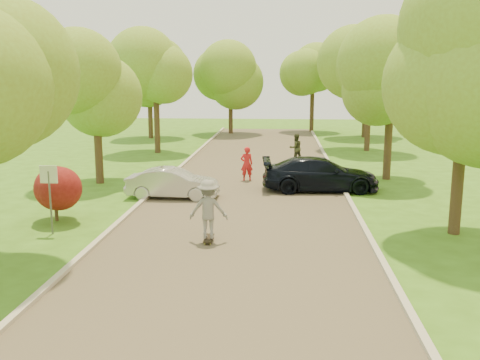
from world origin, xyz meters
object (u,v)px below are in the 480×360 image
(silver_sedan, at_px, (173,183))
(longboard, at_px, (209,238))
(dark_sedan, at_px, (320,174))
(person_olive, at_px, (296,148))
(skateboarder, at_px, (208,209))
(street_sign, at_px, (49,185))
(person_striped, at_px, (247,164))

(silver_sedan, distance_m, longboard, 6.12)
(silver_sedan, height_order, dark_sedan, dark_sedan)
(person_olive, bearing_deg, skateboarder, 52.36)
(dark_sedan, xyz_separation_m, longboard, (-3.82, -7.55, -0.62))
(street_sign, height_order, dark_sedan, street_sign)
(street_sign, relative_size, longboard, 2.38)
(street_sign, distance_m, person_striped, 10.66)
(longboard, bearing_deg, person_olive, -102.11)
(longboard, distance_m, person_olive, 15.67)
(street_sign, distance_m, longboard, 5.24)
(street_sign, xyz_separation_m, person_striped, (5.53, 9.08, -0.75))
(longboard, height_order, skateboarder, skateboarder)
(silver_sedan, relative_size, dark_sedan, 0.74)
(person_striped, bearing_deg, street_sign, 43.78)
(skateboarder, bearing_deg, person_olive, -102.11)
(dark_sedan, height_order, person_striped, person_striped)
(skateboarder, bearing_deg, dark_sedan, -118.02)
(silver_sedan, height_order, person_olive, person_olive)
(skateboarder, xyz_separation_m, person_olive, (2.96, 15.37, -0.20))
(longboard, xyz_separation_m, skateboarder, (-0.00, 0.00, 0.90))
(skateboarder, bearing_deg, silver_sedan, -69.68)
(dark_sedan, distance_m, person_striped, 3.83)
(dark_sedan, height_order, person_olive, person_olive)
(skateboarder, bearing_deg, longboard, 102.84)
(person_olive, bearing_deg, street_sign, 35.18)
(dark_sedan, bearing_deg, person_olive, 2.89)
(person_olive, bearing_deg, dark_sedan, 69.53)
(person_olive, bearing_deg, person_striped, 40.66)
(street_sign, height_order, person_striped, street_sign)
(longboard, height_order, person_striped, person_striped)
(dark_sedan, height_order, skateboarder, skateboarder)
(silver_sedan, relative_size, person_striped, 2.28)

